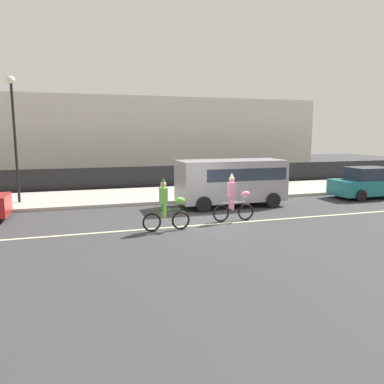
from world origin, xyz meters
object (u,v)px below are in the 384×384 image
at_px(street_lamp_post, 14,121).
at_px(parade_cyclist_lime, 167,207).
at_px(parade_cyclist_pink, 234,200).
at_px(parked_car_teal, 369,183).
at_px(parked_van_grey, 232,179).

bearing_deg(street_lamp_post, parade_cyclist_lime, -49.89).
relative_size(parade_cyclist_pink, parked_car_teal, 0.47).
height_order(parade_cyclist_lime, parade_cyclist_pink, same).
distance_m(parade_cyclist_lime, parked_van_grey, 5.42).
bearing_deg(parked_van_grey, parade_cyclist_lime, -138.35).
relative_size(parade_cyclist_lime, street_lamp_post, 0.33).
distance_m(parked_van_grey, street_lamp_post, 10.54).
distance_m(parade_cyclist_lime, parked_car_teal, 12.45).
bearing_deg(parade_cyclist_pink, parked_van_grey, 68.16).
relative_size(parked_car_teal, street_lamp_post, 0.70).
height_order(parade_cyclist_pink, parked_van_grey, parked_van_grey).
bearing_deg(parade_cyclist_lime, parked_car_teal, 16.50).
relative_size(parade_cyclist_pink, street_lamp_post, 0.33).
bearing_deg(parade_cyclist_pink, parked_car_teal, 17.60).
distance_m(parade_cyclist_pink, parked_van_grey, 3.19).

